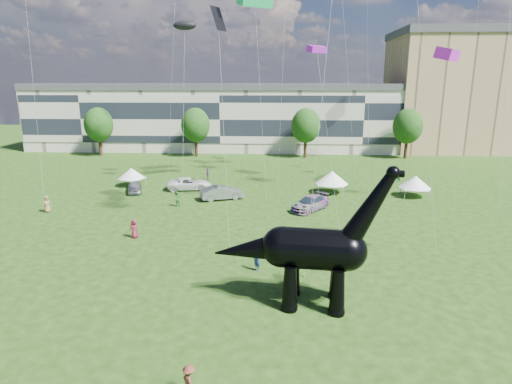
{
  "coord_description": "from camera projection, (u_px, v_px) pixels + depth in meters",
  "views": [
    {
      "loc": [
        3.14,
        -24.55,
        13.42
      ],
      "look_at": [
        1.42,
        8.0,
        5.0
      ],
      "focal_mm": 30.0,
      "sensor_mm": 36.0,
      "label": 1
    }
  ],
  "objects": [
    {
      "name": "dinosaur_sculpture",
      "position": [
        307.0,
        251.0,
        25.91
      ],
      "size": [
        11.33,
        3.47,
        9.22
      ],
      "rotation": [
        0.0,
        0.0,
        -0.12
      ],
      "color": "black",
      "rests_on": "ground"
    },
    {
      "name": "car_grey",
      "position": [
        222.0,
        193.0,
        50.06
      ],
      "size": [
        5.3,
        3.4,
        1.65
      ],
      "primitive_type": "imported",
      "rotation": [
        0.0,
        0.0,
        1.93
      ],
      "color": "gray",
      "rests_on": "ground"
    },
    {
      "name": "tree_mid_right",
      "position": [
        306.0,
        123.0,
        76.52
      ],
      "size": [
        5.2,
        5.2,
        9.44
      ],
      "color": "#382314",
      "rests_on": "ground"
    },
    {
      "name": "ground",
      "position": [
        227.0,
        299.0,
        27.26
      ],
      "size": [
        220.0,
        220.0,
        0.0
      ],
      "primitive_type": "plane",
      "color": "#16330C",
      "rests_on": "ground"
    },
    {
      "name": "apartment_block",
      "position": [
        464.0,
        94.0,
        85.3
      ],
      "size": [
        28.0,
        18.0,
        22.0
      ],
      "primitive_type": "cube",
      "color": "tan",
      "rests_on": "ground"
    },
    {
      "name": "gazebo_far",
      "position": [
        415.0,
        182.0,
        51.09
      ],
      "size": [
        4.0,
        4.0,
        2.55
      ],
      "rotation": [
        0.0,
        0.0,
        -0.1
      ],
      "color": "white",
      "rests_on": "ground"
    },
    {
      "name": "tree_far_right",
      "position": [
        408.0,
        123.0,
        75.6
      ],
      "size": [
        5.2,
        5.2,
        9.44
      ],
      "color": "#382314",
      "rests_on": "ground"
    },
    {
      "name": "gazebo_near",
      "position": [
        332.0,
        178.0,
        52.73
      ],
      "size": [
        4.62,
        4.62,
        2.78
      ],
      "rotation": [
        0.0,
        0.0,
        -0.18
      ],
      "color": "white",
      "rests_on": "ground"
    },
    {
      "name": "tree_mid_left",
      "position": [
        195.0,
        122.0,
        77.54
      ],
      "size": [
        5.2,
        5.2,
        9.44
      ],
      "color": "#382314",
      "rests_on": "ground"
    },
    {
      "name": "car_silver",
      "position": [
        135.0,
        187.0,
        53.32
      ],
      "size": [
        2.84,
        4.43,
        1.41
      ],
      "primitive_type": "imported",
      "rotation": [
        0.0,
        0.0,
        0.31
      ],
      "color": "#A2A3A7",
      "rests_on": "ground"
    },
    {
      "name": "terrace_row",
      "position": [
        224.0,
        120.0,
        86.11
      ],
      "size": [
        78.0,
        11.0,
        12.0
      ],
      "primitive_type": "cube",
      "color": "beige",
      "rests_on": "ground"
    },
    {
      "name": "gazebo_left",
      "position": [
        131.0,
        173.0,
        56.47
      ],
      "size": [
        4.42,
        4.42,
        2.4
      ],
      "rotation": [
        0.0,
        0.0,
        -0.35
      ],
      "color": "white",
      "rests_on": "ground"
    },
    {
      "name": "car_dark",
      "position": [
        310.0,
        203.0,
        45.95
      ],
      "size": [
        4.96,
        5.48,
        1.53
      ],
      "primitive_type": "imported",
      "rotation": [
        0.0,
        0.0,
        -0.67
      ],
      "color": "#595960",
      "rests_on": "ground"
    },
    {
      "name": "car_white",
      "position": [
        189.0,
        184.0,
        54.67
      ],
      "size": [
        5.92,
        3.42,
        1.55
      ],
      "primitive_type": "imported",
      "rotation": [
        0.0,
        0.0,
        1.73
      ],
      "color": "white",
      "rests_on": "ground"
    },
    {
      "name": "tree_far_left",
      "position": [
        98.0,
        122.0,
        78.47
      ],
      "size": [
        5.2,
        5.2,
        9.44
      ],
      "color": "#382314",
      "rests_on": "ground"
    },
    {
      "name": "visitors",
      "position": [
        179.0,
        213.0,
        42.08
      ],
      "size": [
        50.65,
        43.8,
        1.81
      ],
      "color": "#98784C",
      "rests_on": "ground"
    }
  ]
}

